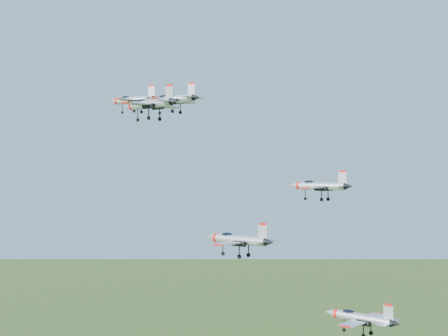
% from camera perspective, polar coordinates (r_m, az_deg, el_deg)
% --- Properties ---
extents(jet_lead, '(12.67, 10.46, 3.39)m').
position_cam_1_polar(jet_lead, '(125.19, -8.32, 6.18)').
color(jet_lead, '#B4B8C2').
extents(jet_left_high, '(11.61, 9.67, 3.10)m').
position_cam_1_polar(jet_left_high, '(104.25, -4.84, 6.29)').
color(jet_left_high, '#B4B8C2').
extents(jet_right_high, '(11.50, 9.73, 3.11)m').
position_cam_1_polar(jet_right_high, '(90.15, -6.87, 5.84)').
color(jet_right_high, '#B4B8C2').
extents(jet_left_low, '(11.31, 9.51, 3.04)m').
position_cam_1_polar(jet_left_low, '(97.98, 8.66, -1.60)').
color(jet_left_low, '#B4B8C2').
extents(jet_right_low, '(12.01, 10.09, 3.22)m').
position_cam_1_polar(jet_right_low, '(88.40, 1.23, -6.53)').
color(jet_right_low, '#B4B8C2').
extents(jet_trail, '(11.84, 10.02, 3.20)m').
position_cam_1_polar(jet_trail, '(92.39, 12.32, -13.20)').
color(jet_trail, '#B4B8C2').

